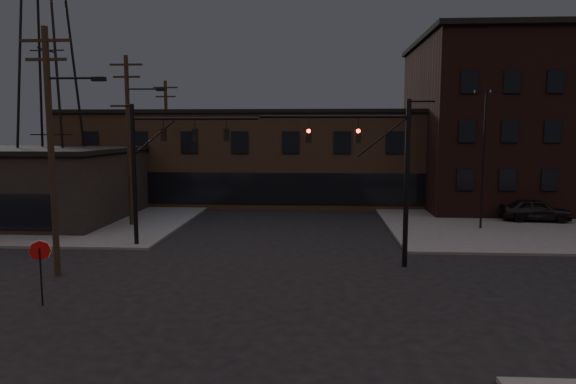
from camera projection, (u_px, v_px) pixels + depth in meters
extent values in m
plane|color=black|center=(260.00, 293.00, 20.76)|extent=(140.00, 140.00, 0.00)
cube|color=#474744|center=(563.00, 212.00, 41.23)|extent=(30.00, 30.00, 0.15)
cube|color=#474744|center=(34.00, 207.00, 43.88)|extent=(30.00, 30.00, 0.15)
cube|color=brown|center=(294.00, 158.00, 48.04)|extent=(40.00, 12.00, 8.00)
cube|color=black|center=(547.00, 125.00, 44.37)|extent=(22.00, 16.00, 14.00)
cube|color=black|center=(14.00, 186.00, 37.53)|extent=(16.00, 12.00, 5.00)
cylinder|color=black|center=(407.00, 184.00, 24.35)|extent=(0.24, 0.24, 8.00)
cylinder|color=black|center=(333.00, 117.00, 24.19)|extent=(7.00, 0.14, 0.14)
cube|color=#FF140C|center=(358.00, 136.00, 24.22)|extent=(0.28, 0.22, 0.70)
cube|color=#FF140C|center=(309.00, 136.00, 24.36)|extent=(0.28, 0.22, 0.70)
cylinder|color=black|center=(134.00, 176.00, 28.70)|extent=(0.24, 0.24, 8.00)
cylinder|color=black|center=(195.00, 119.00, 28.11)|extent=(7.00, 0.14, 0.14)
cube|color=black|center=(164.00, 135.00, 28.32)|extent=(0.28, 0.22, 0.70)
cube|color=black|center=(195.00, 135.00, 28.21)|extent=(0.28, 0.22, 0.70)
cube|color=black|center=(226.00, 135.00, 28.11)|extent=(0.28, 0.22, 0.70)
cylinder|color=black|center=(41.00, 277.00, 19.13)|extent=(0.06, 0.06, 2.20)
cylinder|color=maroon|center=(40.00, 251.00, 19.03)|extent=(0.72, 0.33, 0.76)
cylinder|color=black|center=(51.00, 154.00, 22.66)|extent=(0.28, 0.28, 11.00)
cube|color=black|center=(45.00, 40.00, 22.09)|extent=(2.20, 0.12, 0.12)
cube|color=black|center=(46.00, 59.00, 22.18)|extent=(1.80, 0.12, 0.12)
cube|color=black|center=(99.00, 79.00, 22.14)|extent=(0.60, 0.25, 0.18)
cylinder|color=black|center=(129.00, 143.00, 34.59)|extent=(0.28, 0.28, 11.50)
cube|color=black|center=(126.00, 65.00, 33.98)|extent=(2.20, 0.12, 0.12)
cube|color=black|center=(126.00, 77.00, 34.07)|extent=(1.80, 0.12, 0.12)
cube|color=black|center=(161.00, 90.00, 34.04)|extent=(0.60, 0.25, 0.18)
cylinder|color=black|center=(167.00, 142.00, 46.57)|extent=(0.28, 0.28, 11.00)
cube|color=black|center=(165.00, 88.00, 45.99)|extent=(2.20, 0.12, 0.12)
cube|color=black|center=(166.00, 97.00, 46.09)|extent=(1.80, 0.12, 0.12)
cylinder|color=black|center=(483.00, 162.00, 33.32)|extent=(0.14, 0.14, 9.00)
cube|color=black|center=(479.00, 91.00, 32.81)|extent=(0.50, 0.28, 0.18)
cube|color=black|center=(494.00, 91.00, 32.75)|extent=(0.50, 0.28, 0.18)
cylinder|color=black|center=(545.00, 159.00, 37.91)|extent=(0.14, 0.14, 9.00)
cube|color=black|center=(541.00, 96.00, 37.40)|extent=(0.50, 0.28, 0.18)
cube|color=black|center=(555.00, 96.00, 37.34)|extent=(0.50, 0.28, 0.18)
imported|color=black|center=(535.00, 210.00, 36.43)|extent=(4.86, 2.32, 1.60)
imported|color=#B5B5B7|center=(511.00, 204.00, 40.61)|extent=(4.47, 2.89, 1.20)
imported|color=black|center=(340.00, 198.00, 45.01)|extent=(1.68, 4.20, 1.36)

